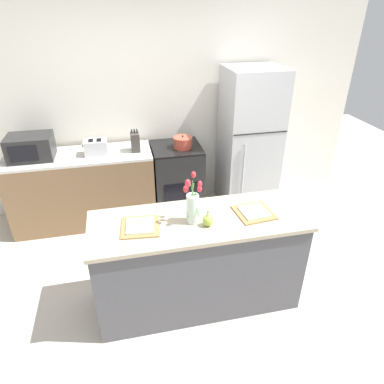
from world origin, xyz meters
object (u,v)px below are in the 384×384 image
object	(u,v)px
refrigerator	(249,141)
toaster	(96,147)
plate_setting_right	(254,212)
cooking_pot	(183,142)
knife_block	(135,142)
pear_figurine	(208,220)
flower_vase	(193,205)
plate_setting_left	(140,226)
stove_range	(177,179)
microwave	(31,147)

from	to	relation	value
refrigerator	toaster	xyz separation A→B (m)	(-1.90, -0.03, 0.09)
plate_setting_right	toaster	size ratio (longest dim) A/B	1.17
cooking_pot	knife_block	world-z (taller)	knife_block
pear_figurine	toaster	size ratio (longest dim) A/B	0.49
flower_vase	knife_block	bearing A→B (deg)	101.98
flower_vase	knife_block	world-z (taller)	flower_vase
refrigerator	plate_setting_left	distance (m)	2.22
stove_range	toaster	world-z (taller)	toaster
plate_setting_left	knife_block	bearing A→B (deg)	86.85
plate_setting_left	stove_range	bearing A→B (deg)	70.22
microwave	plate_setting_left	bearing A→B (deg)	-56.38
pear_figurine	toaster	xyz separation A→B (m)	(-0.90, 1.67, 0.03)
cooking_pot	knife_block	distance (m)	0.57
flower_vase	plate_setting_right	bearing A→B (deg)	1.07
flower_vase	plate_setting_left	bearing A→B (deg)	178.65
refrigerator	flower_vase	size ratio (longest dim) A/B	4.25
cooking_pot	knife_block	xyz separation A→B (m)	(-0.56, 0.02, 0.04)
refrigerator	plate_setting_right	distance (m)	1.71
stove_range	plate_setting_right	size ratio (longest dim) A/B	2.79
toaster	cooking_pot	bearing A→B (deg)	-1.17
plate_setting_right	knife_block	size ratio (longest dim) A/B	1.21
refrigerator	pear_figurine	xyz separation A→B (m)	(-1.00, -1.70, 0.06)
cooking_pot	flower_vase	bearing A→B (deg)	-98.22
plate_setting_right	toaster	bearing A→B (deg)	130.07
cooking_pot	knife_block	bearing A→B (deg)	177.78
cooking_pot	plate_setting_right	bearing A→B (deg)	-78.79
toaster	knife_block	xyz separation A→B (m)	(0.45, 0.00, 0.03)
refrigerator	microwave	xyz separation A→B (m)	(-2.60, -0.00, 0.14)
microwave	toaster	bearing A→B (deg)	-2.67
knife_block	toaster	bearing A→B (deg)	-179.87
refrigerator	plate_setting_right	xyz separation A→B (m)	(-0.57, -1.61, 0.02)
stove_range	plate_setting_left	xyz separation A→B (m)	(-0.58, -1.61, 0.46)
stove_range	cooking_pot	size ratio (longest dim) A/B	3.97
flower_vase	pear_figurine	world-z (taller)	flower_vase
toaster	knife_block	distance (m)	0.46
plate_setting_right	stove_range	bearing A→B (deg)	103.25
knife_block	flower_vase	bearing A→B (deg)	-78.02
plate_setting_left	cooking_pot	size ratio (longest dim) A/B	1.42
refrigerator	flower_vase	xyz separation A→B (m)	(-1.11, -1.62, 0.16)
plate_setting_left	cooking_pot	bearing A→B (deg)	67.32
flower_vase	plate_setting_right	distance (m)	0.56
refrigerator	pear_figurine	size ratio (longest dim) A/B	13.10
plate_setting_right	microwave	world-z (taller)	microwave
microwave	plate_setting_right	bearing A→B (deg)	-38.43
pear_figurine	plate_setting_left	distance (m)	0.54
stove_range	pear_figurine	world-z (taller)	pear_figurine
refrigerator	flower_vase	world-z (taller)	refrigerator
microwave	knife_block	size ratio (longest dim) A/B	1.78
plate_setting_right	toaster	xyz separation A→B (m)	(-1.33, 1.58, 0.08)
microwave	knife_block	xyz separation A→B (m)	(1.16, -0.03, -0.02)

